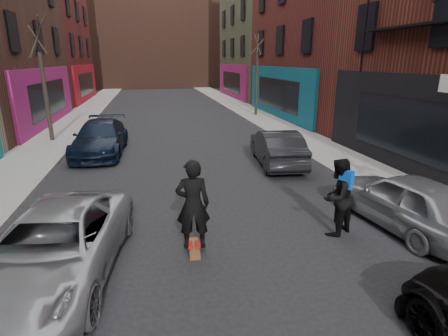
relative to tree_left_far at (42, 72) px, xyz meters
name	(u,v)px	position (x,y,z in m)	size (l,w,h in m)	color
sidewalk_left	(89,109)	(-0.05, 12.00, -3.31)	(2.50, 84.00, 0.13)	gray
sidewalk_right	(237,105)	(12.45, 12.00, -3.31)	(2.50, 84.00, 0.13)	gray
building_far	(155,39)	(6.20, 38.00, 3.62)	(40.00, 10.00, 14.00)	#47281E
tree_left_far	(42,72)	(0.00, 0.00, 0.00)	(2.00, 2.00, 6.50)	black
tree_right_far	(257,66)	(12.40, 6.00, 0.15)	(2.00, 2.00, 6.80)	black
parked_left_far	(55,247)	(3.00, -12.23, -2.73)	(2.17, 4.70, 1.31)	#93959B
parked_left_end	(100,138)	(2.67, -2.80, -2.67)	(1.99, 4.90, 1.42)	black
parked_right_far	(406,201)	(10.80, -11.72, -2.69)	(1.64, 4.06, 1.38)	gray
parked_right_end	(277,147)	(9.63, -5.91, -2.70)	(1.45, 4.15, 1.37)	black
skateboard	(194,248)	(5.62, -11.78, -3.33)	(0.22, 0.80, 0.10)	brown
skateboarder	(193,205)	(5.62, -11.78, -2.31)	(0.71, 0.47, 1.95)	black
pedestrian	(337,197)	(8.97, -11.67, -2.45)	(1.11, 1.03, 1.84)	black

